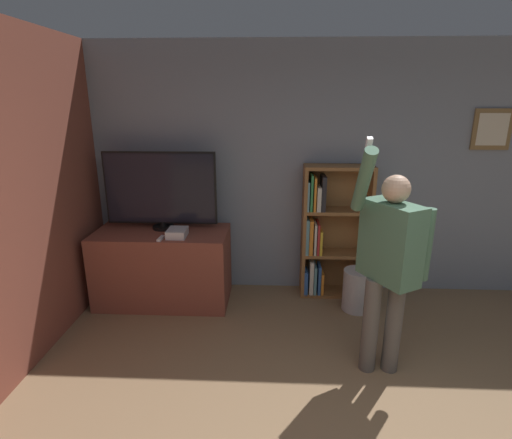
{
  "coord_description": "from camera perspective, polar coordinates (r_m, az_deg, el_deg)",
  "views": [
    {
      "loc": [
        -0.58,
        -1.3,
        2.12
      ],
      "look_at": [
        -0.73,
        2.0,
        1.12
      ],
      "focal_mm": 28.0,
      "sensor_mm": 36.0,
      "label": 1
    }
  ],
  "objects": [
    {
      "name": "bookshelf",
      "position": [
        4.41,
        10.25,
        -2.02
      ],
      "size": [
        0.72,
        0.28,
        1.46
      ],
      "color": "brown",
      "rests_on": "ground_plane"
    },
    {
      "name": "game_console",
      "position": [
        4.07,
        -11.2,
        -1.89
      ],
      "size": [
        0.19,
        0.23,
        0.08
      ],
      "color": "silver",
      "rests_on": "tv_ledge"
    },
    {
      "name": "waste_bin",
      "position": [
        4.33,
        14.28,
        -9.74
      ],
      "size": [
        0.3,
        0.3,
        0.44
      ],
      "color": "#B7B7BC",
      "rests_on": "ground_plane"
    },
    {
      "name": "remote_loose",
      "position": [
        4.03,
        -13.44,
        -2.64
      ],
      "size": [
        0.05,
        0.14,
        0.02
      ],
      "color": "white",
      "rests_on": "tv_ledge"
    },
    {
      "name": "person",
      "position": [
        3.16,
        18.47,
        -5.28
      ],
      "size": [
        0.61,
        0.56,
        1.89
      ],
      "rotation": [
        0.0,
        0.0,
        -1.05
      ],
      "color": "#56514C",
      "rests_on": "ground_plane"
    },
    {
      "name": "television",
      "position": [
        4.25,
        -13.46,
        4.16
      ],
      "size": [
        1.16,
        0.22,
        0.82
      ],
      "color": "black",
      "rests_on": "tv_ledge"
    },
    {
      "name": "wall_back",
      "position": [
        4.43,
        10.23,
        6.66
      ],
      "size": [
        7.07,
        0.09,
        2.7
      ],
      "color": "gray",
      "rests_on": "ground_plane"
    },
    {
      "name": "wall_side_brick",
      "position": [
        3.51,
        -31.91,
        1.64
      ],
      "size": [
        0.06,
        4.59,
        2.7
      ],
      "color": "brown",
      "rests_on": "ground_plane"
    },
    {
      "name": "tv_ledge",
      "position": [
        4.41,
        -13.09,
        -6.56
      ],
      "size": [
        1.39,
        0.66,
        0.79
      ],
      "color": "brown",
      "rests_on": "ground_plane"
    }
  ]
}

